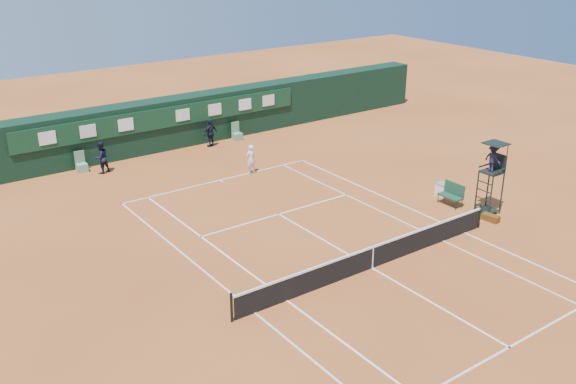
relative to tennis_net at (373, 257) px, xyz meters
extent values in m
plane|color=#B05B29|center=(0.00, 0.00, -0.51)|extent=(90.00, 90.00, 0.00)
cube|color=silver|center=(0.00, 11.88, -0.50)|extent=(11.05, 0.08, 0.01)
cube|color=silver|center=(5.49, 0.00, -0.50)|extent=(0.08, 23.85, 0.01)
cube|color=silver|center=(-5.49, 0.00, -0.50)|extent=(0.08, 23.85, 0.01)
cube|color=silver|center=(4.12, 0.00, -0.50)|extent=(0.08, 23.85, 0.01)
cube|color=white|center=(-4.12, 0.00, -0.50)|extent=(0.08, 23.85, 0.01)
cube|color=white|center=(0.00, 6.40, -0.50)|extent=(8.31, 0.08, 0.01)
cube|color=silver|center=(0.00, -6.40, -0.50)|extent=(8.31, 0.08, 0.01)
cube|color=white|center=(0.00, 0.00, -0.50)|extent=(0.08, 12.88, 0.01)
cube|color=white|center=(0.00, 11.73, -0.50)|extent=(0.08, 0.30, 0.01)
cube|color=black|center=(0.00, 0.00, -0.06)|extent=(12.60, 0.04, 0.90)
cube|color=white|center=(0.00, 0.00, 0.42)|extent=(12.80, 0.06, 0.08)
cube|color=white|center=(0.00, 0.00, -0.05)|extent=(0.06, 0.05, 0.92)
cylinder|color=black|center=(6.40, 0.00, 0.04)|extent=(0.10, 0.10, 1.10)
cylinder|color=black|center=(-6.40, 0.00, 0.04)|extent=(0.10, 0.10, 1.10)
cube|color=black|center=(0.00, 18.75, 0.99)|extent=(40.00, 1.50, 3.00)
cube|color=#0E351F|center=(0.00, 17.94, 1.59)|extent=(18.00, 0.10, 1.20)
cube|color=silver|center=(-7.00, 17.87, 1.59)|extent=(0.90, 0.04, 0.70)
cube|color=silver|center=(-4.80, 17.87, 1.59)|extent=(0.90, 0.04, 0.70)
cube|color=white|center=(-2.60, 17.87, 1.59)|extent=(0.90, 0.04, 0.70)
cube|color=silver|center=(1.00, 17.87, 1.59)|extent=(0.90, 0.04, 0.70)
cube|color=silver|center=(3.20, 17.87, 1.59)|extent=(0.90, 0.04, 0.70)
cube|color=white|center=(5.40, 17.87, 1.59)|extent=(0.90, 0.04, 0.70)
cube|color=silver|center=(7.20, 17.87, 1.59)|extent=(0.90, 0.04, 0.70)
cube|color=#649873|center=(-5.50, 17.45, -0.28)|extent=(0.55, 0.50, 0.46)
cube|color=#537F60|center=(-5.50, 17.67, 0.29)|extent=(0.55, 0.06, 0.70)
cube|color=#5E906D|center=(4.50, 17.45, -0.28)|extent=(0.55, 0.50, 0.46)
cube|color=#55825A|center=(4.50, 17.67, 0.29)|extent=(0.55, 0.06, 0.70)
cylinder|color=black|center=(7.67, 0.44, 0.49)|extent=(0.07, 0.07, 2.00)
cylinder|color=black|center=(7.67, 1.24, 0.49)|extent=(0.07, 0.07, 2.00)
cylinder|color=black|center=(8.47, 0.44, 0.49)|extent=(0.07, 0.07, 2.00)
cylinder|color=black|center=(8.47, 1.24, 0.49)|extent=(0.07, 0.07, 2.00)
cube|color=black|center=(8.07, 0.84, 1.53)|extent=(0.85, 0.85, 0.08)
cube|color=black|center=(8.47, 0.84, 1.94)|extent=(0.06, 0.85, 0.80)
cube|color=black|center=(8.07, 0.42, 1.74)|extent=(0.85, 0.05, 0.06)
cube|color=black|center=(8.07, 1.26, 1.74)|extent=(0.85, 0.05, 0.06)
cylinder|color=black|center=(8.47, 0.44, 2.39)|extent=(0.04, 0.04, 1.00)
cylinder|color=black|center=(8.47, 1.24, 2.39)|extent=(0.04, 0.04, 1.00)
cube|color=black|center=(8.12, 0.84, 2.89)|extent=(0.95, 0.95, 0.04)
cube|color=black|center=(8.07, 0.84, -0.36)|extent=(0.80, 0.80, 0.05)
cube|color=black|center=(7.67, 0.84, -0.11)|extent=(0.04, 0.80, 0.04)
cube|color=black|center=(7.67, 0.84, 0.29)|extent=(0.04, 0.80, 0.04)
cube|color=black|center=(7.67, 0.84, 0.69)|extent=(0.04, 0.80, 0.04)
cube|color=black|center=(7.67, 0.84, 1.09)|extent=(0.04, 0.80, 0.04)
imported|color=black|center=(8.02, 0.84, 2.21)|extent=(0.47, 0.82, 1.28)
cube|color=#193F2A|center=(7.35, 2.48, -0.06)|extent=(0.55, 1.20, 0.08)
cube|color=#1A422E|center=(7.60, 2.48, 0.29)|extent=(0.06, 1.20, 0.60)
cylinder|color=black|center=(7.13, 1.93, -0.30)|extent=(0.04, 0.04, 0.41)
cylinder|color=black|center=(7.57, 1.93, -0.30)|extent=(0.04, 0.04, 0.41)
cylinder|color=black|center=(7.13, 3.03, -0.30)|extent=(0.04, 0.04, 0.41)
cylinder|color=black|center=(7.57, 3.03, -0.30)|extent=(0.04, 0.04, 0.41)
cube|color=black|center=(7.44, 0.15, -0.36)|extent=(0.44, 0.84, 0.30)
cube|color=white|center=(8.03, 3.55, -0.21)|extent=(0.55, 0.55, 0.60)
cube|color=slate|center=(8.03, 3.55, 0.11)|extent=(0.57, 0.57, 0.05)
sphere|color=yellow|center=(-0.87, 7.73, -0.47)|extent=(0.08, 0.08, 0.08)
imported|color=white|center=(1.93, 11.82, 0.31)|extent=(0.62, 0.43, 1.63)
imported|color=black|center=(-4.66, 16.63, 0.38)|extent=(1.01, 0.88, 1.78)
imported|color=black|center=(2.50, 17.28, 0.35)|extent=(1.08, 0.67, 1.71)
camera|label=1|loc=(-15.64, -16.12, 11.71)|focal=40.00mm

